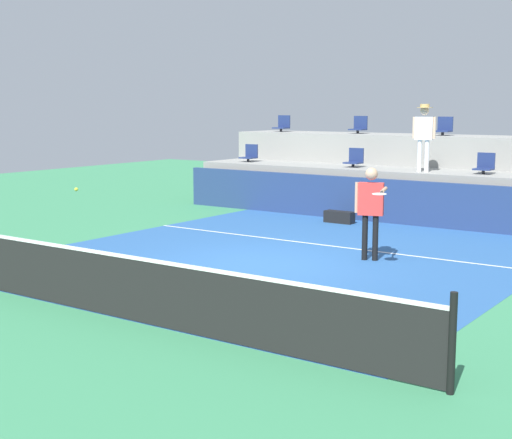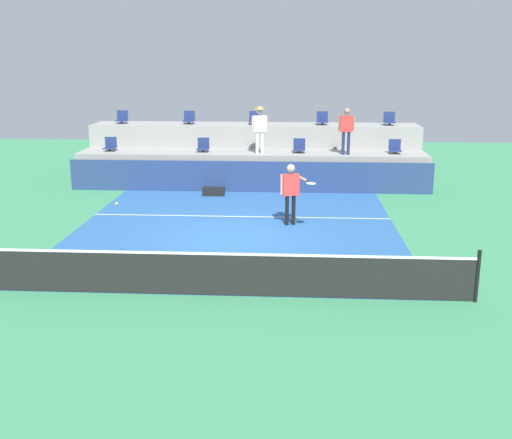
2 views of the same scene
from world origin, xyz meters
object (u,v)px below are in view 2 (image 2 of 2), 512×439
Objects in this scene: stadium_chair_upper_center at (255,119)px; stadium_chair_lower_far_left at (110,145)px; stadium_chair_upper_far_left at (122,118)px; spectator_with_hat at (260,125)px; spectator_leaning_on_rail at (346,127)px; stadium_chair_upper_far_right at (389,120)px; tennis_player at (291,188)px; stadium_chair_upper_left at (189,119)px; tennis_ball at (117,204)px; stadium_chair_lower_left at (203,146)px; equipment_bag at (214,191)px; stadium_chair_upper_right at (322,119)px; stadium_chair_lower_right at (299,147)px; stadium_chair_lower_far_right at (395,148)px.

stadium_chair_lower_far_left is at bearing -161.48° from stadium_chair_upper_center.
stadium_chair_upper_far_left is 1.00× the size of stadium_chair_upper_center.
stadium_chair_upper_far_left is 0.30× the size of spectator_with_hat.
spectator_leaning_on_rail is (8.84, -0.38, 0.80)m from stadium_chair_lower_far_left.
stadium_chair_upper_far_right is (5.31, 0.00, 0.00)m from stadium_chair_upper_center.
spectator_leaning_on_rail is at bearing 69.89° from tennis_player.
stadium_chair_upper_left is 11.21m from tennis_ball.
spectator_leaning_on_rail is (1.95, 5.31, 1.17)m from tennis_player.
spectator_with_hat reaches higher than stadium_chair_lower_left.
spectator_with_hat is 3.07m from equipment_bag.
stadium_chair_upper_far_left is 1.00× the size of stadium_chair_upper_far_right.
spectator_with_hat is at bearing 72.86° from tennis_ball.
stadium_chair_upper_right is at bearing 81.14° from tennis_player.
stadium_chair_upper_far_right is at bearing 0.00° from stadium_chair_upper_left.
tennis_player is at bearing 42.80° from tennis_ball.
stadium_chair_lower_far_left is 8.88m from spectator_leaning_on_rail.
equipment_bag is at bearing -134.04° from spectator_with_hat.
stadium_chair_lower_far_left is 1.00× the size of stadium_chair_lower_right.
spectator_leaning_on_rail is (3.15, -0.00, -0.03)m from spectator_with_hat.
stadium_chair_upper_far_right is (10.69, 1.80, 0.85)m from stadium_chair_lower_far_left.
stadium_chair_upper_far_left and stadium_chair_upper_right have the same top height.
spectator_with_hat reaches higher than stadium_chair_lower_far_right.
spectator_with_hat is (-2.37, -2.18, -0.02)m from stadium_chair_upper_right.
equipment_bag is at bearing -150.05° from stadium_chair_upper_far_right.
tennis_ball is at bearing -102.40° from stadium_chair_upper_center.
stadium_chair_lower_right is (3.60, 0.00, 0.00)m from stadium_chair_lower_left.
tennis_player is 4.72m from equipment_bag.
stadium_chair_lower_right is 3.52m from stadium_chair_lower_far_right.
stadium_chair_upper_left is at bearing 143.58° from spectator_with_hat.
stadium_chair_lower_far_left is at bearing -146.62° from stadium_chair_upper_left.
tennis_player is 5.78m from spectator_leaning_on_rail.
stadium_chair_upper_left is 0.31× the size of spectator_leaning_on_rail.
equipment_bag is (1.25, 7.42, -1.29)m from tennis_ball.
tennis_ball is (-2.46, -11.17, -0.87)m from stadium_chair_upper_center.
spectator_with_hat is at bearing -175.60° from stadium_chair_lower_far_right.
stadium_chair_lower_far_right reaches higher than tennis_ball.
spectator_with_hat is 9.45m from tennis_ball.
stadium_chair_upper_left is at bearing 167.23° from stadium_chair_lower_far_right.
stadium_chair_lower_right is 4.85m from stadium_chair_upper_left.
stadium_chair_lower_far_left and stadium_chair_lower_far_right have the same top height.
stadium_chair_lower_far_left is 0.68× the size of equipment_bag.
stadium_chair_upper_left is at bearing 180.00° from stadium_chair_upper_center.
stadium_chair_upper_right is (4.51, 1.80, 0.85)m from stadium_chair_lower_left.
spectator_with_hat is at bearing 45.96° from equipment_bag.
stadium_chair_lower_left and stadium_chair_lower_far_right have the same top height.
spectator_with_hat is at bearing -137.32° from stadium_chair_upper_right.
stadium_chair_upper_far_right reaches higher than stadium_chair_lower_far_right.
tennis_player is at bearing -77.27° from spectator_with_hat.
stadium_chair_upper_center is at bearing 44.55° from stadium_chair_lower_left.
stadium_chair_upper_left is 2.64m from stadium_chair_upper_center.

